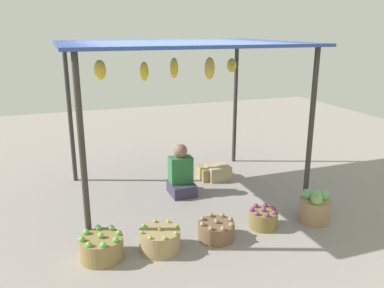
{
  "coord_description": "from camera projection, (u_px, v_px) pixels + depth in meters",
  "views": [
    {
      "loc": [
        -1.72,
        -5.31,
        2.43
      ],
      "look_at": [
        0.0,
        -0.56,
        0.95
      ],
      "focal_mm": 36.92,
      "sensor_mm": 36.0,
      "label": 1
    }
  ],
  "objects": [
    {
      "name": "basket_potatoes",
      "position": [
        217.0,
        230.0,
        4.73
      ],
      "size": [
        0.44,
        0.44,
        0.26
      ],
      "color": "brown",
      "rests_on": "ground"
    },
    {
      "name": "basket_limes",
      "position": [
        160.0,
        240.0,
        4.48
      ],
      "size": [
        0.47,
        0.47,
        0.29
      ],
      "color": "#9C8355",
      "rests_on": "ground"
    },
    {
      "name": "wooden_crate_near_vendor",
      "position": [
        211.0,
        172.0,
        6.65
      ],
      "size": [
        0.43,
        0.34,
        0.21
      ],
      "primitive_type": "cube",
      "color": "#9D854F",
      "rests_on": "ground"
    },
    {
      "name": "ground_plane",
      "position": [
        180.0,
        194.0,
        6.04
      ],
      "size": [
        14.0,
        14.0,
        0.0
      ],
      "primitive_type": "plane",
      "color": "gray"
    },
    {
      "name": "basket_green_apples",
      "position": [
        101.0,
        247.0,
        4.32
      ],
      "size": [
        0.48,
        0.48,
        0.31
      ],
      "color": "olive",
      "rests_on": "ground"
    },
    {
      "name": "vendor_person",
      "position": [
        181.0,
        175.0,
        5.98
      ],
      "size": [
        0.36,
        0.44,
        0.78
      ],
      "color": "#353248",
      "rests_on": "ground"
    },
    {
      "name": "market_stall_structure",
      "position": [
        178.0,
        54.0,
        5.46
      ],
      "size": [
        3.21,
        2.56,
        2.26
      ],
      "color": "#38332D",
      "rests_on": "ground"
    },
    {
      "name": "basket_cabbages",
      "position": [
        315.0,
        207.0,
        5.14
      ],
      "size": [
        0.4,
        0.4,
        0.43
      ],
      "color": "#9F7C5A",
      "rests_on": "ground"
    },
    {
      "name": "basket_purple_onions",
      "position": [
        263.0,
        218.0,
        5.0
      ],
      "size": [
        0.37,
        0.37,
        0.27
      ],
      "color": "olive",
      "rests_on": "ground"
    },
    {
      "name": "wooden_crate_stacked_rear",
      "position": [
        218.0,
        172.0,
        6.61
      ],
      "size": [
        0.37,
        0.34,
        0.23
      ],
      "primitive_type": "cube",
      "color": "tan",
      "rests_on": "ground"
    }
  ]
}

